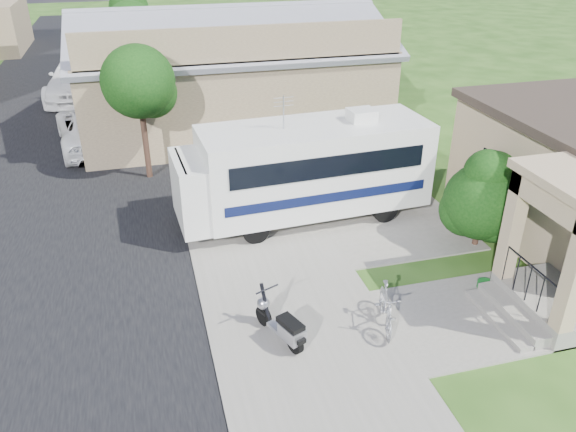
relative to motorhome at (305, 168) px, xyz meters
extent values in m
plane|color=#1F3F11|center=(-0.61, -4.68, -1.62)|extent=(120.00, 120.00, 0.00)
cube|color=black|center=(-8.11, 5.32, -1.61)|extent=(9.00, 80.00, 0.02)
cube|color=slate|center=(-1.61, 5.32, -1.59)|extent=(4.00, 80.00, 0.06)
cube|color=slate|center=(0.89, -0.18, -1.60)|extent=(7.00, 6.00, 0.05)
cube|color=slate|center=(2.39, -5.68, -1.60)|extent=(4.00, 3.00, 0.05)
cube|color=black|center=(4.87, -1.98, 0.08)|extent=(0.04, 1.10, 1.20)
cube|color=slate|center=(4.09, -5.98, -1.37)|extent=(1.60, 2.40, 0.50)
cube|color=slate|center=(3.09, -5.98, -1.46)|extent=(0.40, 2.16, 0.32)
cube|color=slate|center=(2.74, -5.98, -1.54)|extent=(0.35, 2.16, 0.16)
cube|color=tan|center=(3.46, -4.95, 0.23)|extent=(0.35, 0.35, 2.70)
cube|color=tan|center=(3.46, -7.00, 0.23)|extent=(0.35, 0.35, 2.70)
cube|color=tan|center=(3.46, -5.98, 1.33)|extent=(0.35, 2.40, 0.50)
cylinder|color=black|center=(3.34, -5.98, -0.22)|extent=(0.04, 1.70, 0.04)
cube|color=brown|center=(-0.61, 9.32, 0.18)|extent=(12.00, 8.00, 3.60)
cube|color=slate|center=(-0.61, 7.32, 2.53)|extent=(12.50, 4.40, 1.78)
cube|color=slate|center=(-0.61, 11.32, 2.53)|extent=(12.50, 4.40, 1.78)
cube|color=slate|center=(-0.61, 9.32, 3.23)|extent=(12.50, 0.50, 0.22)
cube|color=brown|center=(-0.61, 5.42, 2.53)|extent=(11.76, 0.20, 1.30)
cylinder|color=black|center=(-4.41, 4.32, -0.05)|extent=(0.20, 0.20, 3.15)
sphere|color=black|center=(-4.41, 4.32, 1.75)|extent=(2.40, 2.40, 2.40)
sphere|color=black|center=(-4.01, 4.52, 1.30)|extent=(1.68, 1.68, 1.68)
cylinder|color=black|center=(-4.41, 14.32, 0.02)|extent=(0.20, 0.20, 3.29)
sphere|color=black|center=(-4.41, 14.32, 1.90)|extent=(2.40, 2.40, 2.40)
sphere|color=black|center=(-4.01, 14.52, 1.43)|extent=(1.68, 1.68, 1.68)
cylinder|color=black|center=(-4.41, 23.32, -0.12)|extent=(0.20, 0.20, 3.01)
sphere|color=black|center=(-4.41, 23.32, 1.60)|extent=(2.40, 2.40, 2.40)
sphere|color=black|center=(-4.01, 23.52, 1.17)|extent=(1.68, 1.68, 1.68)
cube|color=silver|center=(0.28, 0.02, 0.03)|extent=(6.74, 2.73, 2.46)
cube|color=silver|center=(-3.40, -0.19, -0.25)|extent=(0.88, 2.28, 1.89)
cube|color=black|center=(-3.57, -0.20, 0.27)|extent=(0.17, 2.01, 0.85)
cube|color=black|center=(0.35, -1.18, 0.47)|extent=(5.61, 0.35, 0.61)
cube|color=black|center=(0.21, 1.21, 0.47)|extent=(5.61, 0.35, 0.61)
cube|color=#0A1135|center=(0.35, -1.17, -0.46)|extent=(5.94, 0.36, 0.28)
cube|color=#0A1135|center=(0.21, 1.21, -0.46)|extent=(5.94, 0.36, 0.28)
cube|color=silver|center=(1.70, 0.10, 1.43)|extent=(0.79, 0.70, 0.33)
cylinder|color=#9C9CA3|center=(-0.66, -0.04, 1.73)|extent=(0.04, 0.04, 0.94)
cylinder|color=black|center=(-1.77, -1.14, -1.20)|extent=(0.77, 0.31, 0.76)
cylinder|color=black|center=(-1.89, 0.93, -1.20)|extent=(0.77, 0.31, 0.76)
cylinder|color=black|center=(2.19, -0.92, -1.20)|extent=(0.77, 0.31, 0.76)
cylinder|color=black|center=(2.07, 1.16, -1.20)|extent=(0.77, 0.31, 0.76)
cylinder|color=black|center=(4.10, -2.82, -1.21)|extent=(0.17, 0.17, 0.83)
sphere|color=black|center=(4.10, -2.82, -0.27)|extent=(2.08, 2.08, 2.08)
sphere|color=black|center=(4.52, -2.51, 0.14)|extent=(1.66, 1.66, 1.66)
sphere|color=black|center=(3.79, -2.61, -0.58)|extent=(1.45, 1.45, 1.45)
sphere|color=black|center=(4.31, -3.13, -0.69)|extent=(1.25, 1.25, 1.25)
sphere|color=black|center=(4.10, -2.82, 0.56)|extent=(1.25, 1.25, 1.25)
cylinder|color=black|center=(-1.93, -5.79, -1.34)|extent=(0.28, 0.47, 0.45)
cylinder|color=black|center=(-2.36, -4.74, -1.34)|extent=(0.28, 0.47, 0.45)
cube|color=#9C9CA3|center=(-2.13, -5.31, -1.27)|extent=(0.50, 0.64, 0.08)
cube|color=#9C9CA3|center=(-1.97, -5.70, -1.13)|extent=(0.54, 0.66, 0.31)
cube|color=black|center=(-1.99, -5.65, -0.92)|extent=(0.52, 0.69, 0.12)
cube|color=black|center=(-1.88, -5.93, -1.15)|extent=(0.25, 0.26, 0.10)
cylinder|color=black|center=(-2.33, -4.81, -0.92)|extent=(0.21, 0.35, 0.86)
sphere|color=#9C9CA3|center=(-2.36, -4.74, -1.00)|extent=(0.29, 0.29, 0.29)
sphere|color=black|center=(-2.39, -4.67, -1.00)|extent=(0.12, 0.12, 0.12)
cylinder|color=black|center=(-2.30, -4.89, -0.53)|extent=(0.54, 0.25, 0.04)
cube|color=black|center=(-2.36, -4.74, -1.21)|extent=(0.24, 0.32, 0.06)
imported|color=#9C9CA3|center=(0.21, -5.48, -1.13)|extent=(0.90, 1.70, 0.98)
imported|color=white|center=(-6.38, 8.11, -0.86)|extent=(3.28, 5.81, 1.53)
imported|color=white|center=(-7.19, 15.79, -0.66)|extent=(3.63, 6.93, 1.92)
cylinder|color=#13631F|center=(3.19, -4.76, -1.53)|extent=(0.40, 0.40, 0.18)
camera|label=1|loc=(-4.41, -14.45, 6.39)|focal=35.00mm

